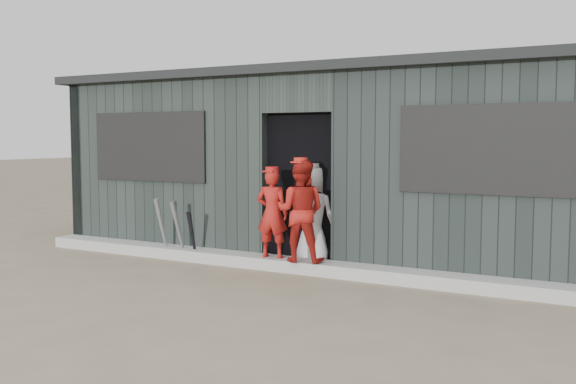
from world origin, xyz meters
The scene contains 9 objects.
ground centered at (0.00, 0.00, 0.00)m, with size 80.00×80.00×0.00m, color #70634D.
curb centered at (0.00, 1.82, 0.07)m, with size 8.00×0.36×0.15m, color #9B9B96.
bat_left centered at (-1.98, 1.74, 0.42)m, with size 0.07×0.07×0.87m, color gray.
bat_mid centered at (-1.69, 1.75, 0.41)m, with size 0.07×0.07×0.83m, color gray.
bat_right centered at (-1.45, 1.74, 0.35)m, with size 0.07×0.07×0.72m, color black.
player_red_left centered at (-0.23, 1.80, 0.72)m, with size 0.41×0.27×1.14m, color #A61914.
player_red_right centered at (0.22, 1.72, 0.78)m, with size 0.61×0.48×1.26m, color #A31A14.
player_grey_back centered at (0.18, 2.18, 0.66)m, with size 0.65×0.42×1.33m, color #BEBEBE.
dugout centered at (0.00, 3.50, 1.29)m, with size 8.30×3.30×2.62m.
Camera 1 is at (3.83, -5.23, 1.67)m, focal length 40.00 mm.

